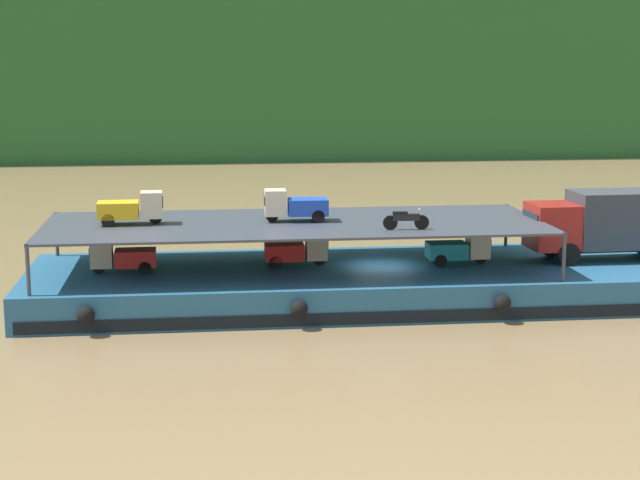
% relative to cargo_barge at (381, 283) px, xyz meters
% --- Properties ---
extents(ground_plane, '(400.00, 400.00, 0.00)m').
position_rel_cargo_barge_xyz_m(ground_plane, '(-0.00, 0.02, -0.75)').
color(ground_plane, olive).
extents(cargo_barge, '(30.51, 9.32, 1.50)m').
position_rel_cargo_barge_xyz_m(cargo_barge, '(0.00, 0.00, 0.00)').
color(cargo_barge, '#23567A').
rests_on(cargo_barge, ground).
extents(covered_lorry, '(7.91, 2.51, 3.10)m').
position_rel_cargo_barge_xyz_m(covered_lorry, '(10.27, 0.14, 2.44)').
color(covered_lorry, maroon).
rests_on(covered_lorry, cargo_barge).
extents(cargo_rack, '(21.31, 7.98, 2.00)m').
position_rel_cargo_barge_xyz_m(cargo_rack, '(-3.80, 0.02, 2.69)').
color(cargo_rack, '#383D47').
rests_on(cargo_rack, cargo_barge).
extents(mini_truck_lower_stern, '(2.76, 1.23, 1.38)m').
position_rel_cargo_barge_xyz_m(mini_truck_lower_stern, '(-11.14, -0.11, 1.44)').
color(mini_truck_lower_stern, red).
rests_on(mini_truck_lower_stern, cargo_barge).
extents(mini_truck_lower_aft, '(2.76, 1.23, 1.38)m').
position_rel_cargo_barge_xyz_m(mini_truck_lower_aft, '(-3.66, 0.47, 1.44)').
color(mini_truck_lower_aft, red).
rests_on(mini_truck_lower_aft, cargo_barge).
extents(mini_truck_lower_mid, '(2.74, 1.21, 1.38)m').
position_rel_cargo_barge_xyz_m(mini_truck_lower_mid, '(3.44, -0.05, 1.44)').
color(mini_truck_lower_mid, teal).
rests_on(mini_truck_lower_mid, cargo_barge).
extents(mini_truck_upper_stern, '(2.77, 1.25, 1.38)m').
position_rel_cargo_barge_xyz_m(mini_truck_upper_stern, '(-10.70, 0.28, 3.44)').
color(mini_truck_upper_stern, gold).
rests_on(mini_truck_upper_stern, cargo_rack).
extents(mini_truck_upper_mid, '(2.77, 1.25, 1.38)m').
position_rel_cargo_barge_xyz_m(mini_truck_upper_mid, '(-3.78, 0.26, 3.44)').
color(mini_truck_upper_mid, '#1E47B7').
rests_on(mini_truck_upper_mid, cargo_rack).
extents(motorcycle_upper_port, '(1.90, 0.55, 0.87)m').
position_rel_cargo_barge_xyz_m(motorcycle_upper_port, '(0.54, -2.37, 3.18)').
color(motorcycle_upper_port, black).
rests_on(motorcycle_upper_port, cargo_rack).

